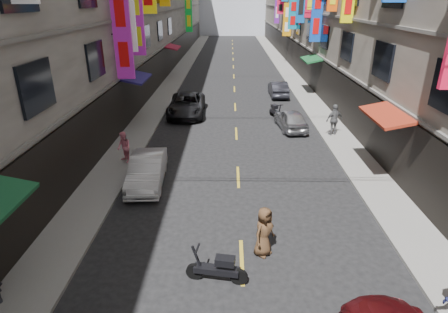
{
  "coord_description": "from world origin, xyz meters",
  "views": [
    {
      "loc": [
        -0.4,
        2.54,
        7.56
      ],
      "look_at": [
        -0.55,
        11.79,
        3.64
      ],
      "focal_mm": 30.0,
      "sensor_mm": 36.0,
      "label": 1
    }
  ],
  "objects_px": {
    "car_right_mid": "(291,119)",
    "scooter_crossing": "(218,269)",
    "pedestrian_rfar": "(334,120)",
    "pedestrian_crossing": "(264,232)",
    "scooter_far_right": "(276,112)",
    "car_left_mid": "(147,170)",
    "pedestrian_lfar": "(124,147)",
    "car_right_far": "(278,89)",
    "car_left_far": "(187,105)"
  },
  "relations": [
    {
      "from": "scooter_far_right",
      "to": "car_left_mid",
      "type": "relative_size",
      "value": 0.43
    },
    {
      "from": "scooter_crossing",
      "to": "car_right_far",
      "type": "xyz_separation_m",
      "value": [
        4.33,
        22.3,
        0.19
      ]
    },
    {
      "from": "scooter_crossing",
      "to": "car_right_far",
      "type": "distance_m",
      "value": 22.72
    },
    {
      "from": "car_right_mid",
      "to": "car_right_far",
      "type": "xyz_separation_m",
      "value": [
        0.21,
        8.48,
        0.0
      ]
    },
    {
      "from": "scooter_far_right",
      "to": "car_right_mid",
      "type": "relative_size",
      "value": 0.47
    },
    {
      "from": "car_left_far",
      "to": "pedestrian_lfar",
      "type": "bearing_deg",
      "value": -105.09
    },
    {
      "from": "scooter_far_right",
      "to": "pedestrian_rfar",
      "type": "xyz_separation_m",
      "value": [
        2.98,
        -3.67,
        0.59
      ]
    },
    {
      "from": "scooter_crossing",
      "to": "pedestrian_lfar",
      "type": "xyz_separation_m",
      "value": [
        -4.81,
        8.24,
        0.45
      ]
    },
    {
      "from": "pedestrian_rfar",
      "to": "pedestrian_crossing",
      "type": "xyz_separation_m",
      "value": [
        -5.01,
        -11.15,
        -0.2
      ]
    },
    {
      "from": "pedestrian_crossing",
      "to": "pedestrian_lfar",
      "type": "bearing_deg",
      "value": 83.87
    },
    {
      "from": "scooter_far_right",
      "to": "pedestrian_crossing",
      "type": "relative_size",
      "value": 1.04
    },
    {
      "from": "car_left_far",
      "to": "pedestrian_rfar",
      "type": "distance_m",
      "value": 10.11
    },
    {
      "from": "car_right_far",
      "to": "pedestrian_rfar",
      "type": "bearing_deg",
      "value": 101.1
    },
    {
      "from": "scooter_crossing",
      "to": "pedestrian_crossing",
      "type": "xyz_separation_m",
      "value": [
        1.41,
        1.29,
        0.39
      ]
    },
    {
      "from": "car_left_mid",
      "to": "car_right_far",
      "type": "distance_m",
      "value": 17.86
    },
    {
      "from": "pedestrian_lfar",
      "to": "scooter_crossing",
      "type": "bearing_deg",
      "value": -9.36
    },
    {
      "from": "car_right_far",
      "to": "pedestrian_lfar",
      "type": "bearing_deg",
      "value": 56.1
    },
    {
      "from": "car_left_mid",
      "to": "pedestrian_crossing",
      "type": "distance_m",
      "value": 6.76
    },
    {
      "from": "car_left_mid",
      "to": "pedestrian_lfar",
      "type": "distance_m",
      "value": 2.6
    },
    {
      "from": "car_right_mid",
      "to": "scooter_crossing",
      "type": "bearing_deg",
      "value": 66.68
    },
    {
      "from": "pedestrian_crossing",
      "to": "car_right_far",
      "type": "bearing_deg",
      "value": 34.1
    },
    {
      "from": "car_right_mid",
      "to": "pedestrian_crossing",
      "type": "relative_size",
      "value": 2.21
    },
    {
      "from": "scooter_crossing",
      "to": "pedestrian_crossing",
      "type": "bearing_deg",
      "value": -38.64
    },
    {
      "from": "car_right_mid",
      "to": "car_left_mid",
      "type": "bearing_deg",
      "value": 39.33
    },
    {
      "from": "car_right_far",
      "to": "car_left_mid",
      "type": "bearing_deg",
      "value": 63.91
    },
    {
      "from": "car_right_far",
      "to": "pedestrian_lfar",
      "type": "distance_m",
      "value": 16.78
    },
    {
      "from": "car_left_mid",
      "to": "pedestrian_lfar",
      "type": "xyz_separation_m",
      "value": [
        -1.54,
        2.09,
        0.23
      ]
    },
    {
      "from": "pedestrian_lfar",
      "to": "pedestrian_rfar",
      "type": "height_order",
      "value": "pedestrian_rfar"
    },
    {
      "from": "car_right_mid",
      "to": "car_right_far",
      "type": "bearing_deg",
      "value": -98.1
    },
    {
      "from": "pedestrian_crossing",
      "to": "pedestrian_rfar",
      "type": "bearing_deg",
      "value": 17.81
    },
    {
      "from": "scooter_far_right",
      "to": "car_right_far",
      "type": "distance_m",
      "value": 6.26
    },
    {
      "from": "car_right_mid",
      "to": "car_right_far",
      "type": "relative_size",
      "value": 0.96
    },
    {
      "from": "scooter_crossing",
      "to": "scooter_far_right",
      "type": "height_order",
      "value": "same"
    },
    {
      "from": "car_right_far",
      "to": "pedestrian_rfar",
      "type": "height_order",
      "value": "pedestrian_rfar"
    },
    {
      "from": "scooter_far_right",
      "to": "car_left_far",
      "type": "bearing_deg",
      "value": -25.12
    },
    {
      "from": "car_left_far",
      "to": "pedestrian_crossing",
      "type": "relative_size",
      "value": 3.12
    },
    {
      "from": "scooter_crossing",
      "to": "car_right_far",
      "type": "height_order",
      "value": "car_right_far"
    },
    {
      "from": "car_right_mid",
      "to": "pedestrian_crossing",
      "type": "xyz_separation_m",
      "value": [
        -2.71,
        -12.53,
        0.21
      ]
    },
    {
      "from": "scooter_far_right",
      "to": "car_right_mid",
      "type": "bearing_deg",
      "value": 87.76
    },
    {
      "from": "car_left_far",
      "to": "car_right_far",
      "type": "relative_size",
      "value": 1.36
    },
    {
      "from": "car_left_far",
      "to": "pedestrian_lfar",
      "type": "xyz_separation_m",
      "value": [
        -2.12,
        -8.55,
        0.17
      ]
    },
    {
      "from": "car_right_mid",
      "to": "pedestrian_lfar",
      "type": "xyz_separation_m",
      "value": [
        -8.94,
        -5.58,
        0.26
      ]
    },
    {
      "from": "pedestrian_rfar",
      "to": "pedestrian_crossing",
      "type": "distance_m",
      "value": 12.23
    },
    {
      "from": "pedestrian_crossing",
      "to": "car_right_mid",
      "type": "bearing_deg",
      "value": 29.8
    },
    {
      "from": "car_right_far",
      "to": "pedestrian_crossing",
      "type": "bearing_deg",
      "value": 81.22
    },
    {
      "from": "car_left_far",
      "to": "pedestrian_crossing",
      "type": "xyz_separation_m",
      "value": [
        4.11,
        -15.5,
        0.11
      ]
    },
    {
      "from": "scooter_crossing",
      "to": "car_left_mid",
      "type": "relative_size",
      "value": 0.45
    },
    {
      "from": "car_right_mid",
      "to": "pedestrian_rfar",
      "type": "bearing_deg",
      "value": 142.4
    },
    {
      "from": "pedestrian_rfar",
      "to": "pedestrian_lfar",
      "type": "bearing_deg",
      "value": -1.1
    },
    {
      "from": "scooter_crossing",
      "to": "scooter_far_right",
      "type": "relative_size",
      "value": 1.03
    }
  ]
}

